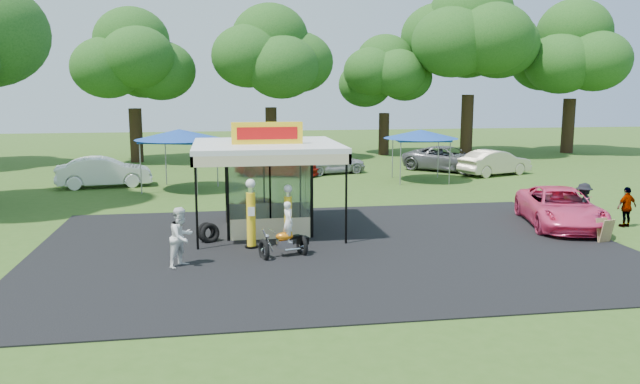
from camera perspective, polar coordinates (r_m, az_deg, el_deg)
The scene contains 25 objects.
ground at distance 19.52m, azimuth 2.25°, elevation -6.63°, with size 120.00×120.00×0.00m, color #33551A.
asphalt_apron at distance 21.40m, azimuth 1.18°, elevation -5.10°, with size 20.00×14.00×0.04m, color black.
gas_station_kiosk at distance 23.70m, azimuth -4.89°, elevation 0.66°, with size 5.40×5.40×4.18m.
gas_pump_left at distance 21.22m, azimuth -6.32°, elevation -2.15°, with size 0.45×0.45×2.41m.
gas_pump_right at distance 21.64m, azimuth -2.93°, elevation -2.22°, with size 0.40×0.40×2.13m.
motorcycle at distance 20.19m, azimuth -3.08°, elevation -3.93°, with size 1.67×1.14×1.89m.
spare_tires at distance 22.40m, azimuth -10.19°, elevation -3.69°, with size 0.92×0.80×0.74m.
a_frame_sign at distance 24.19m, azimuth 24.59°, elevation -3.25°, with size 0.51×0.51×0.86m.
kiosk_car at distance 26.09m, azimuth -5.22°, elevation -1.42°, with size 1.13×2.82×0.96m, color yellow.
pink_sedan at distance 26.27m, azimuth 21.11°, elevation -1.34°, with size 2.53×5.48×1.52m, color #F44278.
spectator_west at distance 19.49m, azimuth -12.56°, elevation -4.05°, with size 0.91×0.70×1.86m, color white.
spectator_east_a at distance 26.54m, azimuth 22.93°, elevation -1.10°, with size 1.13×0.65×1.75m, color black.
spectator_east_b at distance 27.23m, azimuth 26.24°, elevation -1.24°, with size 0.94×0.39×1.60m, color gray.
bg_car_a at distance 36.23m, azimuth -19.13°, elevation 1.74°, with size 1.75×5.03×1.66m, color white.
bg_car_b at distance 38.69m, azimuth -3.94°, elevation 2.61°, with size 2.13×5.23×1.52m, color #B2190D.
bg_car_c at distance 39.47m, azimuth 0.98°, elevation 2.77°, with size 1.78×4.42×1.51m, color #A09EA3.
bg_car_d at distance 41.62m, azimuth 11.62°, elevation 3.00°, with size 2.67×5.79×1.61m, color slate.
bg_car_e at distance 40.35m, azimuth 15.69°, elevation 2.61°, with size 1.66×4.77×1.57m, color beige.
tent_west at distance 33.79m, azimuth -12.75°, elevation 5.11°, with size 4.65×4.65×3.25m.
tent_east at distance 36.68m, azimuth 9.20°, elevation 5.21°, with size 4.30×4.30×3.00m.
oak_far_b at distance 47.43m, azimuth -16.75°, elevation 10.95°, with size 9.06×9.06×10.80m.
oak_far_c at distance 46.64m, azimuth -4.56°, elevation 11.58°, with size 9.47×9.47×11.16m.
oak_far_d at distance 50.67m, azimuth 5.94°, elevation 10.12°, with size 7.84×7.84×9.33m.
oak_far_e at distance 51.35m, azimuth 13.54°, elevation 12.82°, with size 11.27×11.27×13.42m.
oak_far_f at distance 56.01m, azimuth 22.10°, elevation 11.35°, with size 10.12×10.12×12.20m.
Camera 1 is at (-3.77, -18.35, 5.46)m, focal length 35.00 mm.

